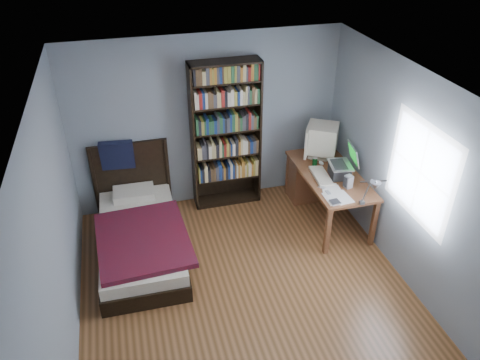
{
  "coord_description": "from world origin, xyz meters",
  "views": [
    {
      "loc": [
        -1.11,
        -3.81,
        4.04
      ],
      "look_at": [
        0.16,
        0.93,
        0.98
      ],
      "focal_mm": 35.0,
      "sensor_mm": 36.0,
      "label": 1
    }
  ],
  "objects": [
    {
      "name": "bookshelf",
      "position": [
        0.23,
        1.94,
        1.09
      ],
      "size": [
        0.97,
        0.3,
        2.16
      ],
      "color": "black",
      "rests_on": "floor"
    },
    {
      "name": "soda_can",
      "position": [
        1.38,
        1.4,
        0.79
      ],
      "size": [
        0.07,
        0.07,
        0.12
      ],
      "primitive_type": "cylinder",
      "color": "#083C1A",
      "rests_on": "desk"
    },
    {
      "name": "desk",
      "position": [
        1.51,
        1.58,
        0.41
      ],
      "size": [
        0.75,
        1.55,
        0.73
      ],
      "color": "brown",
      "rests_on": "floor"
    },
    {
      "name": "desk_lamp",
      "position": [
        1.46,
        0.02,
        1.22
      ],
      "size": [
        0.23,
        0.51,
        0.6
      ],
      "color": "#99999E",
      "rests_on": "desk"
    },
    {
      "name": "phone_grey",
      "position": [
        1.27,
        0.71,
        0.74
      ],
      "size": [
        0.05,
        0.09,
        0.02
      ],
      "primitive_type": "cube",
      "rotation": [
        0.0,
        0.0,
        0.05
      ],
      "color": "#939396",
      "rests_on": "desk"
    },
    {
      "name": "laptop",
      "position": [
        1.61,
        1.06,
        0.85
      ],
      "size": [
        0.41,
        0.41,
        0.45
      ],
      "color": "#2D2D30",
      "rests_on": "desk"
    },
    {
      "name": "external_drive",
      "position": [
        1.26,
        0.48,
        0.74
      ],
      "size": [
        0.12,
        0.12,
        0.02
      ],
      "primitive_type": "cube",
      "rotation": [
        0.0,
        0.0,
        0.08
      ],
      "color": "#939396",
      "rests_on": "desk"
    },
    {
      "name": "keyboard",
      "position": [
        1.34,
        1.1,
        0.75
      ],
      "size": [
        0.24,
        0.52,
        0.05
      ],
      "primitive_type": "cube",
      "rotation": [
        0.0,
        0.07,
        -0.09
      ],
      "color": "beige",
      "rests_on": "desk"
    },
    {
      "name": "room",
      "position": [
        0.03,
        -0.0,
        1.25
      ],
      "size": [
        4.2,
        4.24,
        2.5
      ],
      "color": "brown",
      "rests_on": "ground"
    },
    {
      "name": "phone_silver",
      "position": [
        1.24,
        0.84,
        0.74
      ],
      "size": [
        0.09,
        0.11,
        0.02
      ],
      "primitive_type": "cube",
      "rotation": [
        0.0,
        0.0,
        0.62
      ],
      "color": "silver",
      "rests_on": "desk"
    },
    {
      "name": "mouse",
      "position": [
        1.49,
        1.43,
        0.75
      ],
      "size": [
        0.06,
        0.11,
        0.04
      ],
      "primitive_type": "ellipsoid",
      "color": "silver",
      "rests_on": "desk"
    },
    {
      "name": "crt_monitor",
      "position": [
        1.54,
        1.64,
        1.02
      ],
      "size": [
        0.62,
        0.56,
        0.51
      ],
      "color": "beige",
      "rests_on": "desk"
    },
    {
      "name": "speaker",
      "position": [
        1.58,
        0.77,
        0.82
      ],
      "size": [
        0.11,
        0.11,
        0.18
      ],
      "primitive_type": "cube",
      "rotation": [
        0.0,
        0.0,
        0.25
      ],
      "color": "#939396",
      "rests_on": "desk"
    },
    {
      "name": "bed",
      "position": [
        -1.13,
        1.13,
        0.26
      ],
      "size": [
        1.15,
        2.11,
        1.16
      ],
      "color": "black",
      "rests_on": "floor"
    }
  ]
}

